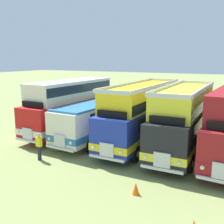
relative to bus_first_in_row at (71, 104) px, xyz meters
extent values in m
plane|color=#8C9956|center=(6.50, -0.09, -2.47)|extent=(200.00, 200.00, 0.00)
cube|color=red|center=(0.00, -0.12, -0.77)|extent=(2.62, 9.94, 2.30)
cube|color=silver|center=(0.00, -0.12, -1.37)|extent=(2.66, 9.98, 0.44)
cube|color=#19232D|center=(0.00, 0.28, -0.17)|extent=(2.62, 7.54, 0.76)
cube|color=#19232D|center=(-0.06, -5.01, -0.12)|extent=(2.20, 0.13, 0.90)
cube|color=silver|center=(-0.06, -5.12, -1.37)|extent=(0.90, 0.13, 0.80)
cube|color=silver|center=(-0.06, -5.15, -1.87)|extent=(2.30, 0.17, 0.16)
sphere|color=#EAEACC|center=(0.84, -5.14, -1.37)|extent=(0.22, 0.22, 0.22)
sphere|color=#EAEACC|center=(-0.96, -5.12, -1.37)|extent=(0.22, 0.22, 0.22)
cube|color=silver|center=(0.00, 0.13, 1.13)|extent=(2.51, 9.04, 1.50)
cube|color=silver|center=(0.00, 0.13, 1.95)|extent=(2.57, 9.14, 0.14)
cube|color=#19232D|center=(0.00, 0.13, 1.43)|extent=(2.55, 8.94, 0.68)
cube|color=black|center=(-0.05, -4.52, 0.63)|extent=(1.90, 0.14, 0.40)
cylinder|color=black|center=(1.11, -3.49, -1.95)|extent=(0.29, 1.04, 1.04)
cylinder|color=silver|center=(1.26, -3.49, -1.95)|extent=(0.02, 0.36, 0.36)
cylinder|color=black|center=(-1.19, -3.46, -1.95)|extent=(0.29, 1.04, 1.04)
cylinder|color=silver|center=(-1.34, -3.46, -1.95)|extent=(0.02, 0.36, 0.36)
cylinder|color=black|center=(1.19, 3.02, -1.95)|extent=(0.29, 1.04, 1.04)
cylinder|color=silver|center=(1.34, 3.02, -1.95)|extent=(0.02, 0.36, 0.36)
cylinder|color=black|center=(-1.11, 3.05, -1.95)|extent=(0.29, 1.04, 1.04)
cylinder|color=silver|center=(-1.26, 3.05, -1.95)|extent=(0.02, 0.36, 0.36)
cube|color=silver|center=(3.25, 0.21, -0.77)|extent=(2.98, 11.17, 2.30)
cube|color=teal|center=(3.25, 0.21, -1.37)|extent=(3.02, 11.21, 0.44)
cube|color=#19232D|center=(3.27, 0.61, -0.17)|extent=(2.90, 8.77, 0.76)
cube|color=#19232D|center=(3.01, -5.26, -0.12)|extent=(2.20, 0.20, 0.90)
cube|color=silver|center=(3.01, -5.37, -1.37)|extent=(0.90, 0.16, 0.80)
cube|color=silver|center=(3.00, -5.40, -1.87)|extent=(2.30, 0.24, 0.16)
sphere|color=#EAEACC|center=(3.90, -5.42, -1.37)|extent=(0.22, 0.22, 0.22)
sphere|color=#EAEACC|center=(2.11, -5.34, -1.37)|extent=(0.22, 0.22, 0.22)
cube|color=teal|center=(3.25, 0.21, 0.45)|extent=(2.92, 10.77, 0.14)
cylinder|color=black|center=(4.23, -3.77, -1.95)|extent=(0.32, 1.05, 1.04)
cylinder|color=silver|center=(4.38, -3.78, -1.95)|extent=(0.04, 0.36, 0.36)
cylinder|color=black|center=(1.93, -3.67, -1.95)|extent=(0.32, 1.05, 1.04)
cylinder|color=silver|center=(1.78, -3.67, -1.95)|extent=(0.04, 0.36, 0.36)
cylinder|color=black|center=(4.56, 3.89, -1.95)|extent=(0.32, 1.05, 1.04)
cylinder|color=silver|center=(4.71, 3.88, -1.95)|extent=(0.04, 0.36, 0.36)
cylinder|color=black|center=(2.26, 3.99, -1.95)|extent=(0.32, 1.05, 1.04)
cylinder|color=silver|center=(2.11, 3.99, -1.95)|extent=(0.04, 0.36, 0.36)
cube|color=#1E339E|center=(6.50, 0.14, -0.77)|extent=(2.58, 11.17, 2.30)
cube|color=yellow|center=(6.50, 0.14, -1.37)|extent=(2.62, 11.21, 0.44)
cube|color=#19232D|center=(6.49, 0.54, -0.17)|extent=(2.59, 8.77, 0.76)
cube|color=#19232D|center=(6.54, -5.37, -0.12)|extent=(2.20, 0.12, 0.90)
cube|color=silver|center=(6.54, -5.48, -1.37)|extent=(0.90, 0.13, 0.80)
cube|color=silver|center=(6.54, -5.51, -1.87)|extent=(2.30, 0.16, 0.16)
sphere|color=#EAEACC|center=(7.44, -5.49, -1.37)|extent=(0.22, 0.22, 0.22)
sphere|color=#EAEACC|center=(5.64, -5.50, -1.37)|extent=(0.22, 0.22, 0.22)
cube|color=yellow|center=(6.50, 0.39, 1.13)|extent=(2.47, 10.27, 1.50)
cube|color=silver|center=(6.53, -4.93, 1.93)|extent=(2.40, 0.12, 0.24)
cube|color=silver|center=(6.46, 5.01, 1.93)|extent=(2.40, 0.12, 0.24)
cube|color=silver|center=(7.70, 0.40, 1.93)|extent=(0.17, 10.25, 0.24)
cube|color=silver|center=(5.30, 0.38, 1.93)|extent=(0.17, 10.25, 0.24)
cube|color=#19232D|center=(6.50, 0.39, 0.83)|extent=(2.51, 10.17, 0.64)
cube|color=black|center=(6.53, -4.88, 0.63)|extent=(1.90, 0.13, 0.40)
cylinder|color=black|center=(7.68, -3.83, -1.95)|extent=(0.29, 1.04, 1.04)
cylinder|color=silver|center=(7.83, -3.83, -1.95)|extent=(0.02, 0.36, 0.36)
cylinder|color=black|center=(5.38, -3.84, -1.95)|extent=(0.29, 1.04, 1.04)
cylinder|color=silver|center=(5.23, -3.84, -1.95)|extent=(0.02, 0.36, 0.36)
cylinder|color=black|center=(7.62, 3.92, -1.95)|extent=(0.29, 1.04, 1.04)
cylinder|color=silver|center=(7.77, 3.92, -1.95)|extent=(0.02, 0.36, 0.36)
cylinder|color=black|center=(5.32, 3.91, -1.95)|extent=(0.29, 1.04, 1.04)
cylinder|color=silver|center=(5.17, 3.90, -1.95)|extent=(0.02, 0.36, 0.36)
cube|color=black|center=(9.75, -0.48, -0.77)|extent=(2.73, 10.07, 2.30)
cube|color=yellow|center=(9.75, -0.48, -1.37)|extent=(2.78, 10.11, 0.44)
cube|color=#19232D|center=(9.74, -0.08, -0.17)|extent=(2.71, 7.67, 0.76)
cube|color=#19232D|center=(9.86, -5.42, -0.12)|extent=(2.20, 0.15, 0.90)
cube|color=silver|center=(9.87, -5.53, -1.37)|extent=(0.90, 0.14, 0.80)
cube|color=silver|center=(9.87, -5.56, -1.87)|extent=(2.30, 0.19, 0.16)
sphere|color=#EAEACC|center=(10.77, -5.52, -1.37)|extent=(0.22, 0.22, 0.22)
sphere|color=#EAEACC|center=(8.97, -5.56, -1.37)|extent=(0.22, 0.22, 0.22)
cube|color=yellow|center=(9.74, -0.23, 1.13)|extent=(2.61, 9.17, 1.50)
cube|color=silver|center=(9.85, -4.98, 1.93)|extent=(2.40, 0.16, 0.24)
cube|color=silver|center=(9.65, 3.83, 1.93)|extent=(2.40, 0.16, 0.24)
cube|color=silver|center=(10.94, -0.20, 1.93)|extent=(0.31, 9.12, 0.24)
cube|color=silver|center=(8.54, -0.25, 1.93)|extent=(0.31, 9.12, 0.24)
cube|color=#19232D|center=(9.74, -0.23, 0.83)|extent=(2.65, 9.07, 0.64)
cube|color=black|center=(9.85, -4.93, 0.63)|extent=(1.90, 0.16, 0.40)
cylinder|color=black|center=(10.98, -3.86, -1.95)|extent=(0.30, 1.05, 1.04)
cylinder|color=silver|center=(11.13, -3.85, -1.95)|extent=(0.03, 0.36, 0.36)
cylinder|color=black|center=(8.68, -3.91, -1.95)|extent=(0.30, 1.05, 1.04)
cylinder|color=silver|center=(8.53, -3.91, -1.95)|extent=(0.03, 0.36, 0.36)
cylinder|color=black|center=(10.82, 2.76, -1.95)|extent=(0.30, 1.05, 1.04)
cylinder|color=silver|center=(10.97, 2.76, -1.95)|extent=(0.03, 0.36, 0.36)
cylinder|color=black|center=(8.52, 2.71, -1.95)|extent=(0.30, 1.05, 1.04)
cylinder|color=silver|center=(8.37, 2.70, -1.95)|extent=(0.03, 0.36, 0.36)
cube|color=#19232D|center=(12.80, -5.48, -0.12)|extent=(2.20, 0.19, 0.90)
cube|color=silver|center=(12.79, -5.59, -1.37)|extent=(0.90, 0.16, 0.80)
cube|color=silver|center=(12.79, -5.62, -1.87)|extent=(2.30, 0.23, 0.16)
sphere|color=#EAEACC|center=(11.89, -5.56, -1.37)|extent=(0.22, 0.22, 0.22)
cylinder|color=black|center=(11.71, -3.89, -1.95)|extent=(0.32, 1.05, 1.04)
cylinder|color=silver|center=(11.56, -3.89, -1.95)|extent=(0.03, 0.36, 0.36)
cylinder|color=black|center=(11.98, 2.99, -1.95)|extent=(0.32, 1.05, 1.04)
cylinder|color=silver|center=(11.83, 3.00, -1.95)|extent=(0.03, 0.36, 0.36)
cone|color=orange|center=(9.28, -7.60, -2.18)|extent=(0.36, 0.36, 0.58)
cylinder|color=#23232D|center=(2.19, -6.40, -2.02)|extent=(0.24, 0.24, 0.90)
cube|color=yellow|center=(2.19, -6.40, -1.27)|extent=(0.36, 0.22, 0.60)
sphere|color=tan|center=(2.19, -6.40, -0.85)|extent=(0.22, 0.22, 0.22)
cylinder|color=#8C704C|center=(-3.00, 11.84, -1.94)|extent=(0.08, 0.08, 1.05)
cylinder|color=#8C704C|center=(0.80, 11.84, -1.94)|extent=(0.08, 0.08, 1.05)
cylinder|color=#8C704C|center=(4.60, 11.84, -1.94)|extent=(0.08, 0.08, 1.05)
cylinder|color=#8C704C|center=(8.40, 11.84, -1.94)|extent=(0.08, 0.08, 1.05)
cylinder|color=beige|center=(6.50, 11.84, -1.54)|extent=(19.00, 0.03, 0.03)
camera|label=1|loc=(13.78, -18.43, 3.82)|focal=43.04mm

